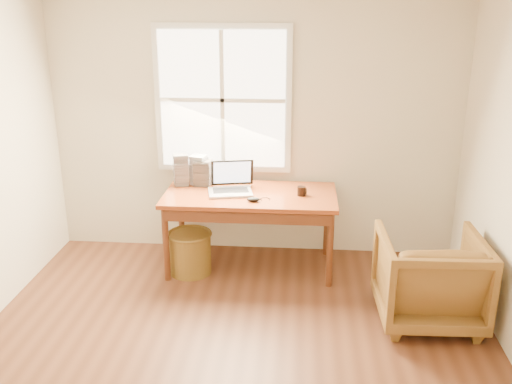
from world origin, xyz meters
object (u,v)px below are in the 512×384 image
at_px(armchair, 429,278).
at_px(laptop, 230,177).
at_px(wicker_stool, 190,253).
at_px(coffee_mug, 301,191).
at_px(desk, 250,195).
at_px(cd_stack_a, 199,170).

xyz_separation_m(armchair, laptop, (-1.69, 0.82, 0.55)).
relative_size(wicker_stool, coffee_mug, 4.55).
height_order(desk, armchair, desk).
distance_m(desk, laptop, 0.26).
bearing_deg(coffee_mug, cd_stack_a, 141.34).
bearing_deg(wicker_stool, cd_stack_a, 84.81).
relative_size(armchair, coffee_mug, 9.41).
height_order(desk, coffee_mug, coffee_mug).
distance_m(laptop, coffee_mug, 0.67).
bearing_deg(coffee_mug, desk, 153.08).
relative_size(armchair, cd_stack_a, 2.83).
distance_m(desk, cd_stack_a, 0.59).
bearing_deg(cd_stack_a, laptop, -37.50).
bearing_deg(wicker_stool, coffee_mug, 8.26).
bearing_deg(armchair, coffee_mug, -40.32).
bearing_deg(armchair, cd_stack_a, -29.79).
height_order(armchair, cd_stack_a, cd_stack_a).
relative_size(coffee_mug, cd_stack_a, 0.30).
relative_size(wicker_stool, laptop, 0.85).
relative_size(armchair, wicker_stool, 2.07).
height_order(coffee_mug, cd_stack_a, cd_stack_a).
bearing_deg(laptop, coffee_mug, -11.81).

